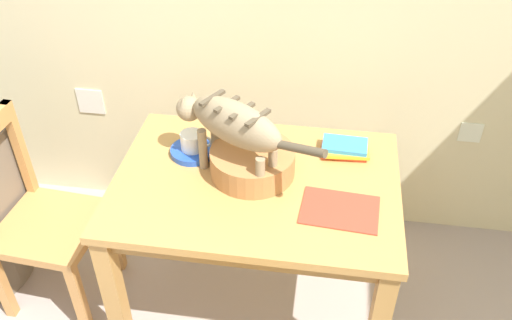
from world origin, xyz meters
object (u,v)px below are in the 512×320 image
Objects in this scene: coffee_mug at (193,141)px; book_stack at (345,148)px; magazine at (340,210)px; cat at (232,125)px; wicker_basket at (253,162)px; wooden_chair_far at (40,221)px; saucer_bowl at (193,151)px; dining_table at (256,198)px.

book_stack is at bearing 8.74° from coffee_mug.
cat is at bearing 164.78° from magazine.
cat is 4.55× the size of coffee_mug.
wooden_chair_far reaches higher than wicker_basket.
cat is at bearing -29.84° from saucer_bowl.
wooden_chair_far is (-0.85, -0.09, -0.53)m from cat.
wooden_chair_far reaches higher than coffee_mug.
saucer_bowl reaches higher than magazine.
cat reaches higher than dining_table.
saucer_bowl is 0.05m from coffee_mug.
wicker_basket is at bearing -152.84° from book_stack.
cat reaches higher than coffee_mug.
magazine is 1.31m from wooden_chair_far.
magazine is (0.43, -0.15, -0.24)m from cat.
saucer_bowl is 1.39× the size of coffee_mug.
book_stack is at bearing 92.81° from magazine.
cat reaches higher than magazine.
coffee_mug is (0.00, 0.00, 0.05)m from saucer_bowl.
wooden_chair_far is at bearing 126.07° from cat.
magazine is 0.36m from book_stack.
book_stack is 0.59× the size of wicker_basket.
book_stack is at bearing 27.16° from wicker_basket.
coffee_mug is (-0.29, 0.13, 0.16)m from dining_table.
wooden_chair_far reaches higher than book_stack.
wooden_chair_far is (-1.29, -0.30, -0.31)m from book_stack.
dining_table is 0.43m from book_stack.
cat is 0.28m from coffee_mug.
wicker_basket is 1.00m from wooden_chair_far.
book_stack is (0.01, 0.36, 0.02)m from magazine.
wicker_basket reaches higher than coffee_mug.
coffee_mug reaches higher than magazine.
book_stack is 0.41m from wicker_basket.
book_stack is (0.44, 0.21, -0.21)m from cat.
coffee_mug is at bearing -171.26° from book_stack.
coffee_mug is at bearing 111.41° from wooden_chair_far.
coffee_mug reaches higher than book_stack.
saucer_bowl is 0.64m from book_stack.
dining_table is at bearing -73.12° from cat.
magazine is at bearing -22.85° from saucer_bowl.
coffee_mug is 0.68× the size of book_stack.
coffee_mug is 0.40× the size of wicker_basket.
dining_table is 0.35m from cat.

